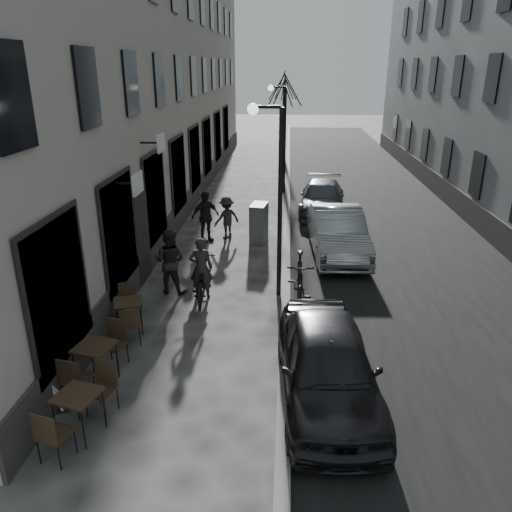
# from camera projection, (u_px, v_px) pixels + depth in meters

# --- Properties ---
(ground) EXTENTS (120.00, 120.00, 0.00)m
(ground) POSITION_uv_depth(u_px,v_px,m) (271.00, 450.00, 8.22)
(ground) COLOR #363431
(ground) RESTS_ON ground
(road) EXTENTS (7.30, 60.00, 0.00)m
(road) POSITION_uv_depth(u_px,v_px,m) (367.00, 203.00, 22.91)
(road) COLOR black
(road) RESTS_ON ground
(kerb) EXTENTS (0.25, 60.00, 0.12)m
(kerb) POSITION_uv_depth(u_px,v_px,m) (287.00, 201.00, 23.10)
(kerb) COLOR slate
(kerb) RESTS_ON ground
(building_left) EXTENTS (4.00, 35.00, 16.00)m
(building_left) POSITION_uv_depth(u_px,v_px,m) (145.00, 13.00, 21.09)
(building_left) COLOR #AEA392
(building_left) RESTS_ON ground
(streetlamp_near) EXTENTS (0.90, 0.28, 5.09)m
(streetlamp_near) POSITION_uv_depth(u_px,v_px,m) (274.00, 182.00, 12.69)
(streetlamp_near) COLOR black
(streetlamp_near) RESTS_ON ground
(streetlamp_far) EXTENTS (0.90, 0.28, 5.09)m
(streetlamp_far) POSITION_uv_depth(u_px,v_px,m) (281.00, 127.00, 23.88)
(streetlamp_far) COLOR black
(streetlamp_far) RESTS_ON ground
(tree_near) EXTENTS (2.40, 2.40, 5.70)m
(tree_near) POSITION_uv_depth(u_px,v_px,m) (284.00, 91.00, 26.13)
(tree_near) COLOR black
(tree_near) RESTS_ON ground
(tree_far) EXTENTS (2.40, 2.40, 5.70)m
(tree_far) POSITION_uv_depth(u_px,v_px,m) (285.00, 87.00, 31.72)
(tree_far) COLOR black
(tree_far) RESTS_ON ground
(bistro_set_a) EXTENTS (0.88, 1.71, 0.98)m
(bistro_set_a) POSITION_uv_depth(u_px,v_px,m) (79.00, 410.00, 8.41)
(bistro_set_a) COLOR black
(bistro_set_a) RESTS_ON ground
(bistro_set_b) EXTENTS (0.83, 1.76, 1.01)m
(bistro_set_b) POSITION_uv_depth(u_px,v_px,m) (96.00, 360.00, 9.80)
(bistro_set_b) COLOR black
(bistro_set_b) RESTS_ON ground
(bistro_set_c) EXTENTS (0.94, 1.64, 0.94)m
(bistro_set_c) POSITION_uv_depth(u_px,v_px,m) (129.00, 313.00, 11.75)
(bistro_set_c) COLOR black
(bistro_set_c) RESTS_ON ground
(sign_board) EXTENTS (0.56, 0.72, 1.12)m
(sign_board) POSITION_uv_depth(u_px,v_px,m) (56.00, 383.00, 9.21)
(sign_board) COLOR black
(sign_board) RESTS_ON ground
(utility_cabinet) EXTENTS (0.65, 1.00, 1.40)m
(utility_cabinet) POSITION_uv_depth(u_px,v_px,m) (259.00, 223.00, 17.69)
(utility_cabinet) COLOR #5C5C5E
(utility_cabinet) RESTS_ON ground
(bicycle) EXTENTS (0.85, 2.05, 1.05)m
(bicycle) POSITION_uv_depth(u_px,v_px,m) (202.00, 279.00, 13.48)
(bicycle) COLOR black
(bicycle) RESTS_ON ground
(cyclist_rider) EXTENTS (0.66, 0.46, 1.72)m
(cyclist_rider) POSITION_uv_depth(u_px,v_px,m) (201.00, 268.00, 13.36)
(cyclist_rider) COLOR #272522
(cyclist_rider) RESTS_ON ground
(pedestrian_near) EXTENTS (1.01, 0.85, 1.84)m
(pedestrian_near) POSITION_uv_depth(u_px,v_px,m) (170.00, 261.00, 13.66)
(pedestrian_near) COLOR black
(pedestrian_near) RESTS_ON ground
(pedestrian_mid) EXTENTS (1.15, 1.04, 1.54)m
(pedestrian_mid) POSITION_uv_depth(u_px,v_px,m) (227.00, 218.00, 18.09)
(pedestrian_mid) COLOR black
(pedestrian_mid) RESTS_ON ground
(pedestrian_far) EXTENTS (1.13, 1.03, 1.86)m
(pedestrian_far) POSITION_uv_depth(u_px,v_px,m) (205.00, 216.00, 17.68)
(pedestrian_far) COLOR black
(pedestrian_far) RESTS_ON ground
(car_near) EXTENTS (2.04, 4.49, 1.50)m
(car_near) POSITION_uv_depth(u_px,v_px,m) (328.00, 364.00, 9.26)
(car_near) COLOR black
(car_near) RESTS_ON ground
(car_mid) EXTENTS (1.87, 4.73, 1.53)m
(car_mid) POSITION_uv_depth(u_px,v_px,m) (337.00, 232.00, 16.51)
(car_mid) COLOR #93969B
(car_mid) RESTS_ON ground
(car_far) EXTENTS (2.21, 4.62, 1.30)m
(car_far) POSITION_uv_depth(u_px,v_px,m) (322.00, 198.00, 21.28)
(car_far) COLOR #3E424A
(car_far) RESTS_ON ground
(moped) EXTENTS (0.69, 2.33, 1.40)m
(moped) POSITION_uv_depth(u_px,v_px,m) (300.00, 282.00, 12.90)
(moped) COLOR black
(moped) RESTS_ON ground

